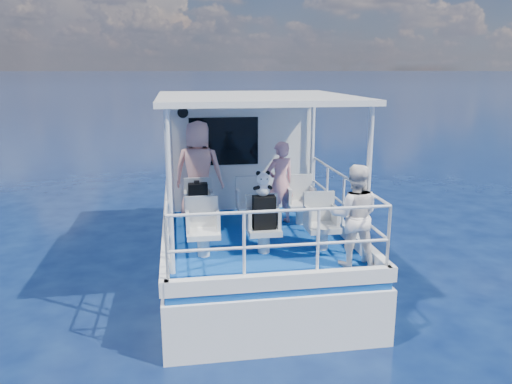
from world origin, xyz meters
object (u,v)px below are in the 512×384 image
passenger_port_fwd (199,171)px  backpack_center (264,212)px  passenger_stbd_aft (354,216)px  panda (263,184)px

passenger_port_fwd → backpack_center: (0.86, -1.87, -0.27)m
passenger_stbd_aft → backpack_center: size_ratio=2.90×
backpack_center → panda: bearing=118.1°
passenger_port_fwd → panda: bearing=129.6°
passenger_port_fwd → passenger_stbd_aft: (2.01, -2.54, -0.18)m
backpack_center → passenger_stbd_aft: bearing=-30.3°
passenger_port_fwd → passenger_stbd_aft: bearing=143.2°
passenger_stbd_aft → backpack_center: bearing=-15.4°
passenger_port_fwd → backpack_center: size_ratio=3.65×
passenger_port_fwd → backpack_center: passenger_port_fwd is taller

